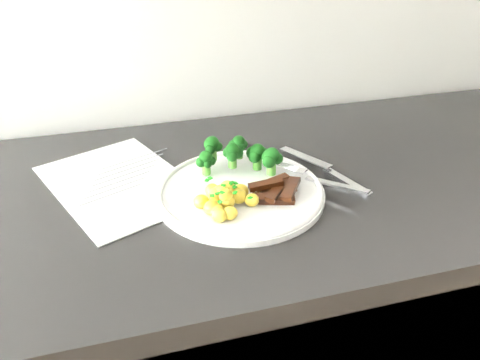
% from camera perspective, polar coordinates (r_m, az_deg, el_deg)
% --- Properties ---
extents(recipe_paper, '(0.31, 0.35, 0.00)m').
position_cam_1_polar(recipe_paper, '(0.86, -14.32, -0.30)').
color(recipe_paper, white).
rests_on(recipe_paper, counter).
extents(plate, '(0.28, 0.28, 0.02)m').
position_cam_1_polar(plate, '(0.79, -0.00, -1.36)').
color(plate, white).
rests_on(plate, counter).
extents(broccoli, '(0.15, 0.10, 0.06)m').
position_cam_1_polar(broccoli, '(0.84, 0.03, 3.26)').
color(broccoli, '#396F22').
rests_on(broccoli, plate).
extents(potatoes, '(0.10, 0.10, 0.04)m').
position_cam_1_polar(potatoes, '(0.74, -1.98, -2.39)').
color(potatoes, '#F3C952').
rests_on(potatoes, plate).
extents(beef_strips, '(0.10, 0.08, 0.03)m').
position_cam_1_polar(beef_strips, '(0.78, 4.28, -1.30)').
color(beef_strips, black).
rests_on(beef_strips, plate).
extents(fork, '(0.12, 0.14, 0.02)m').
position_cam_1_polar(fork, '(0.82, 10.03, 0.03)').
color(fork, silver).
rests_on(fork, plate).
extents(knife, '(0.10, 0.20, 0.02)m').
position_cam_1_polar(knife, '(0.86, 11.32, 0.57)').
color(knife, silver).
rests_on(knife, plate).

